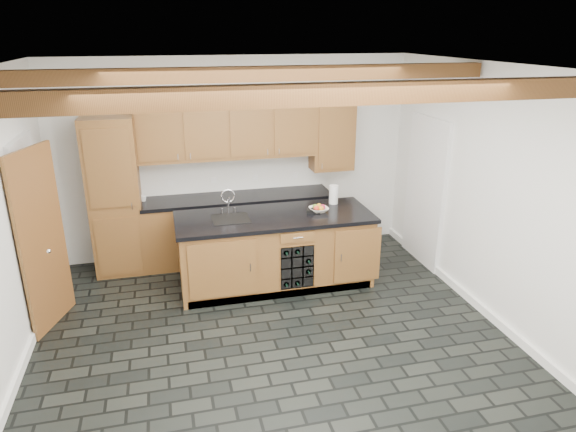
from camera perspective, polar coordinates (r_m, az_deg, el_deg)
The scene contains 10 objects.
ground at distance 5.63m, azimuth -1.56°, elevation -13.56°, with size 5.00×5.00×0.00m, color black.
room_shell at distance 5.44m, azimuth -3.79°, elevation 2.97°, with size 5.01×5.00×5.00m.
back_cabinetry at distance 7.18m, azimuth -8.42°, elevation 2.48°, with size 3.65×0.62×2.20m.
island at distance 6.57m, azimuth -1.40°, elevation -3.78°, with size 2.48×0.96×0.93m.
faucet at distance 6.35m, azimuth -6.44°, elevation 0.06°, with size 0.45×0.40×0.34m.
kitchen_scale at distance 6.50m, azimuth 2.86°, elevation 0.57°, with size 0.19×0.14×0.05m.
fruit_bowl at distance 6.53m, azimuth 3.44°, elevation 0.71°, with size 0.24×0.24×0.06m, color white.
fruit_cluster at distance 6.52m, azimuth 3.44°, elevation 0.97°, with size 0.16×0.17×0.07m.
paper_towel at distance 6.84m, azimuth 5.09°, elevation 2.39°, with size 0.12×0.12×0.25m, color white.
mug at distance 7.20m, azimuth -15.78°, elevation 1.91°, with size 0.09×0.09×0.08m, color white.
Camera 1 is at (-0.98, -4.59, 3.11)m, focal length 32.00 mm.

